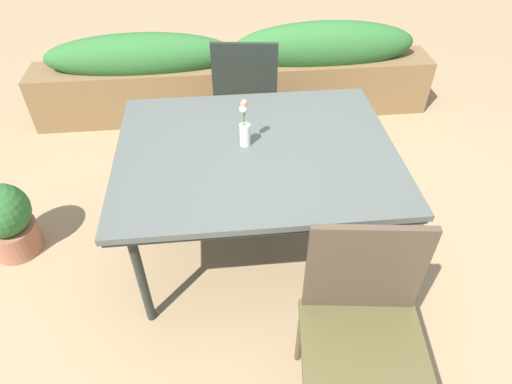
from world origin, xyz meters
name	(u,v)px	position (x,y,z in m)	size (l,w,h in m)	color
ground_plane	(271,251)	(0.00, 0.00, 0.00)	(12.00, 12.00, 0.00)	#9E7F5B
dining_table	(256,156)	(-0.09, 0.07, 0.69)	(1.46, 1.16, 0.75)	#4C514C
chair_far_side	(246,95)	(-0.06, 1.02, 0.53)	(0.51, 0.51, 0.97)	black
chair_near_right	(364,326)	(0.25, -0.88, 0.53)	(0.56, 0.56, 0.95)	brown
flower_vase	(245,127)	(-0.14, 0.11, 0.86)	(0.06, 0.06, 0.27)	silver
planter_box	(236,74)	(-0.10, 1.68, 0.37)	(3.37, 0.39, 0.79)	brown
potted_plant	(6,220)	(-1.57, 0.19, 0.25)	(0.32, 0.32, 0.48)	#9E6047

